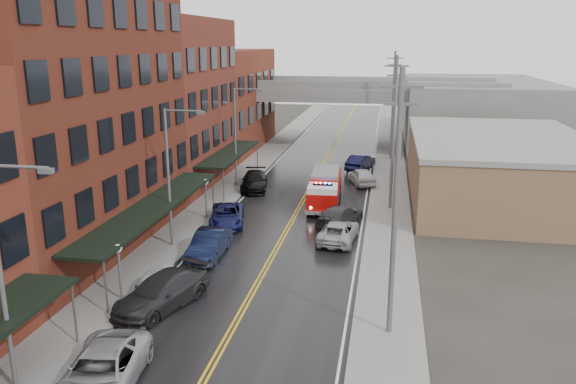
{
  "coord_description": "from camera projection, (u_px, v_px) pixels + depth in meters",
  "views": [
    {
      "loc": [
        6.7,
        -8.61,
        13.0
      ],
      "look_at": [
        0.2,
        27.91,
        3.0
      ],
      "focal_mm": 35.0,
      "sensor_mm": 36.0,
      "label": 1
    }
  ],
  "objects": [
    {
      "name": "road",
      "position": [
        290.0,
        224.0,
        41.22
      ],
      "size": [
        11.0,
        160.0,
        0.02
      ],
      "primitive_type": "cube",
      "color": "black",
      "rests_on": "ground"
    },
    {
      "name": "sidewalk_left",
      "position": [
        195.0,
        218.0,
        42.44
      ],
      "size": [
        3.0,
        160.0,
        0.15
      ],
      "primitive_type": "cube",
      "color": "slate",
      "rests_on": "ground"
    },
    {
      "name": "sidewalk_right",
      "position": [
        391.0,
        229.0,
        39.97
      ],
      "size": [
        3.0,
        160.0,
        0.15
      ],
      "primitive_type": "cube",
      "color": "slate",
      "rests_on": "ground"
    },
    {
      "name": "curb_left",
      "position": [
        216.0,
        219.0,
        42.16
      ],
      "size": [
        0.3,
        160.0,
        0.15
      ],
      "primitive_type": "cube",
      "color": "gray",
      "rests_on": "ground"
    },
    {
      "name": "curb_right",
      "position": [
        368.0,
        227.0,
        40.24
      ],
      "size": [
        0.3,
        160.0,
        0.15
      ],
      "primitive_type": "cube",
      "color": "gray",
      "rests_on": "ground"
    },
    {
      "name": "brick_building_b",
      "position": [
        58.0,
        108.0,
        34.48
      ],
      "size": [
        9.0,
        20.0,
        18.0
      ],
      "primitive_type": "cube",
      "color": "#582317",
      "rests_on": "ground"
    },
    {
      "name": "brick_building_c",
      "position": [
        167.0,
        103.0,
        51.5
      ],
      "size": [
        9.0,
        15.0,
        15.0
      ],
      "primitive_type": "cube",
      "color": "maroon",
      "rests_on": "ground"
    },
    {
      "name": "brick_building_far",
      "position": [
        223.0,
        100.0,
        68.53
      ],
      "size": [
        9.0,
        20.0,
        12.0
      ],
      "primitive_type": "cube",
      "color": "brown",
      "rests_on": "ground"
    },
    {
      "name": "tan_building",
      "position": [
        497.0,
        170.0,
        47.37
      ],
      "size": [
        14.0,
        22.0,
        5.0
      ],
      "primitive_type": "cube",
      "color": "brown",
      "rests_on": "ground"
    },
    {
      "name": "right_far_block",
      "position": [
        474.0,
        110.0,
        75.15
      ],
      "size": [
        18.0,
        30.0,
        8.0
      ],
      "primitive_type": "cube",
      "color": "slate",
      "rests_on": "ground"
    },
    {
      "name": "awning_1",
      "position": [
        153.0,
        207.0,
        35.06
      ],
      "size": [
        2.6,
        18.0,
        3.09
      ],
      "color": "black",
      "rests_on": "ground"
    },
    {
      "name": "awning_2",
      "position": [
        230.0,
        153.0,
        51.69
      ],
      "size": [
        2.6,
        13.0,
        3.09
      ],
      "color": "black",
      "rests_on": "ground"
    },
    {
      "name": "globe_lamp_1",
      "position": [
        119.0,
        259.0,
        28.39
      ],
      "size": [
        0.44,
        0.44,
        3.12
      ],
      "color": "#59595B",
      "rests_on": "ground"
    },
    {
      "name": "globe_lamp_2",
      "position": [
        206.0,
        190.0,
        41.7
      ],
      "size": [
        0.44,
        0.44,
        3.12
      ],
      "color": "#59595B",
      "rests_on": "ground"
    },
    {
      "name": "street_lamp_0",
      "position": [
        5.0,
        267.0,
        20.07
      ],
      "size": [
        2.64,
        0.22,
        9.0
      ],
      "color": "#59595B",
      "rests_on": "ground"
    },
    {
      "name": "street_lamp_1",
      "position": [
        172.0,
        170.0,
        35.28
      ],
      "size": [
        2.64,
        0.22,
        9.0
      ],
      "color": "#59595B",
      "rests_on": "ground"
    },
    {
      "name": "street_lamp_2",
      "position": [
        238.0,
        131.0,
        50.48
      ],
      "size": [
        2.64,
        0.22,
        9.0
      ],
      "color": "#59595B",
      "rests_on": "ground"
    },
    {
      "name": "utility_pole_0",
      "position": [
        396.0,
        202.0,
        24.1
      ],
      "size": [
        1.8,
        0.24,
        12.0
      ],
      "color": "#59595B",
      "rests_on": "ground"
    },
    {
      "name": "utility_pole_1",
      "position": [
        394.0,
        131.0,
        43.11
      ],
      "size": [
        1.8,
        0.24,
        12.0
      ],
      "color": "#59595B",
      "rests_on": "ground"
    },
    {
      "name": "utility_pole_2",
      "position": [
        393.0,
        104.0,
        62.12
      ],
      "size": [
        1.8,
        0.24,
        12.0
      ],
      "color": "#59595B",
      "rests_on": "ground"
    },
    {
      "name": "overpass",
      "position": [
        334.0,
        99.0,
        70.08
      ],
      "size": [
        40.0,
        10.0,
        7.5
      ],
      "color": "slate",
      "rests_on": "ground"
    },
    {
      "name": "fire_truck",
      "position": [
        325.0,
        188.0,
        45.43
      ],
      "size": [
        3.27,
        7.56,
        2.72
      ],
      "rotation": [
        0.0,
        0.0,
        0.04
      ],
      "color": "#A80A07",
      "rests_on": "ground"
    },
    {
      "name": "parked_car_left_2",
      "position": [
        101.0,
        373.0,
        21.32
      ],
      "size": [
        3.5,
        6.16,
        1.62
      ],
      "primitive_type": "imported",
      "rotation": [
        0.0,
        0.0,
        0.14
      ],
      "color": "#9C9FA4",
      "rests_on": "ground"
    },
    {
      "name": "parked_car_left_3",
      "position": [
        162.0,
        292.0,
        28.1
      ],
      "size": [
        4.13,
        6.21,
        1.67
      ],
      "primitive_type": "imported",
      "rotation": [
        0.0,
        0.0,
        -0.34
      ],
      "color": "#27272A",
      "rests_on": "ground"
    },
    {
      "name": "parked_car_left_4",
      "position": [
        153.0,
        285.0,
        29.35
      ],
      "size": [
        1.93,
        4.05,
        1.34
      ],
      "primitive_type": "imported",
      "rotation": [
        0.0,
        0.0,
        0.09
      ],
      "color": "white",
      "rests_on": "ground"
    },
    {
      "name": "parked_car_left_5",
      "position": [
        209.0,
        244.0,
        34.82
      ],
      "size": [
        1.79,
        4.97,
        1.63
      ],
      "primitive_type": "imported",
      "rotation": [
        0.0,
        0.0,
        0.01
      ],
      "color": "black",
      "rests_on": "ground"
    },
    {
      "name": "parked_car_left_6",
      "position": [
        227.0,
        215.0,
        40.92
      ],
      "size": [
        3.5,
        5.56,
        1.43
      ],
      "primitive_type": "imported",
      "rotation": [
        0.0,
        0.0,
        0.23
      ],
      "color": "#15184F",
      "rests_on": "ground"
    },
    {
      "name": "parked_car_left_7",
      "position": [
        254.0,
        181.0,
        50.59
      ],
      "size": [
        3.11,
        5.75,
        1.58
      ],
      "primitive_type": "imported",
      "rotation": [
        0.0,
        0.0,
        0.17
      ],
      "color": "black",
      "rests_on": "ground"
    },
    {
      "name": "parked_car_right_0",
      "position": [
        338.0,
        231.0,
        37.53
      ],
      "size": [
        2.73,
        5.18,
        1.39
      ],
      "primitive_type": "imported",
      "rotation": [
        0.0,
        0.0,
        3.05
      ],
      "color": "#9DA1A5",
      "rests_on": "ground"
    },
    {
      "name": "parked_car_right_1",
      "position": [
        340.0,
        216.0,
        40.54
      ],
      "size": [
        3.59,
        5.7,
        1.54
      ],
      "primitive_type": "imported",
      "rotation": [
        0.0,
        0.0,
        2.85
      ],
      "color": "#28282B",
      "rests_on": "ground"
    },
    {
      "name": "parked_car_right_2",
      "position": [
        362.0,
        176.0,
        52.42
      ],
      "size": [
        3.18,
        4.88,
        1.55
      ],
      "primitive_type": "imported",
      "rotation": [
        0.0,
        0.0,
        3.47
      ],
      "color": "silver",
      "rests_on": "ground"
    },
    {
      "name": "parked_car_right_3",
      "position": [
        360.0,
        162.0,
        58.42
      ],
      "size": [
        3.05,
        5.16,
        1.61
      ],
      "primitive_type": "imported",
      "rotation": [
        0.0,
        0.0,
        2.85
      ],
      "color": "black",
      "rests_on": "ground"
    }
  ]
}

